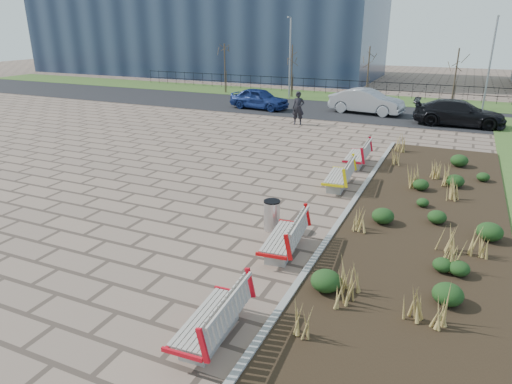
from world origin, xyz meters
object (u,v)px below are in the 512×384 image
at_px(bench_a, 209,316).
at_px(lamp_east, 490,65).
at_px(pedestrian, 298,108).
at_px(car_silver, 367,101).
at_px(car_black, 459,113).
at_px(bench_d, 357,154).
at_px(bench_c, 338,174).
at_px(litter_bin, 272,215).
at_px(bench_b, 283,235).
at_px(lamp_west, 290,59).
at_px(car_blue, 259,99).

distance_m(bench_a, lamp_east, 28.98).
bearing_deg(pedestrian, bench_a, -88.33).
height_order(car_silver, lamp_east, lamp_east).
xyz_separation_m(bench_a, car_black, (3.61, 22.59, 0.25)).
bearing_deg(bench_d, car_silver, 97.32).
relative_size(bench_c, litter_bin, 2.41).
xyz_separation_m(bench_b, lamp_east, (5.00, 24.65, 2.54)).
bearing_deg(lamp_west, car_silver, -31.02).
xyz_separation_m(bench_b, litter_bin, (-0.80, 1.21, -0.06)).
bearing_deg(bench_c, pedestrian, 112.75).
bearing_deg(litter_bin, lamp_west, 109.28).
height_order(pedestrian, lamp_west, lamp_west).
distance_m(pedestrian, car_silver, 5.91).
xyz_separation_m(bench_a, bench_d, (0.00, 12.30, 0.00)).
bearing_deg(lamp_east, car_black, -103.38).
relative_size(litter_bin, car_black, 0.17).
distance_m(car_blue, lamp_west, 6.01).
bearing_deg(litter_bin, bench_c, 79.44).
distance_m(bench_c, car_silver, 15.08).
xyz_separation_m(bench_b, bench_c, (0.00, 5.52, 0.00)).
distance_m(bench_b, car_blue, 21.18).
distance_m(bench_d, pedestrian, 8.45).
relative_size(bench_a, car_silver, 0.44).
bearing_deg(pedestrian, car_silver, 47.24).
distance_m(car_black, lamp_east, 6.42).
bearing_deg(litter_bin, car_blue, 114.96).
relative_size(bench_b, lamp_west, 0.35).
relative_size(lamp_west, lamp_east, 1.00).
bearing_deg(bench_d, litter_bin, -98.63).
bearing_deg(bench_c, lamp_west, 111.06).
distance_m(bench_a, bench_d, 12.30).
height_order(bench_b, lamp_east, lamp_east).
height_order(car_blue, car_black, car_black).
bearing_deg(car_black, bench_b, 167.31).
xyz_separation_m(bench_c, litter_bin, (-0.80, -4.31, -0.06)).
relative_size(car_black, lamp_east, 0.84).
distance_m(pedestrian, car_blue, 5.62).
height_order(pedestrian, car_blue, pedestrian).
relative_size(litter_bin, pedestrian, 0.45).
xyz_separation_m(bench_c, car_blue, (-9.13, 13.59, 0.22)).
bearing_deg(car_black, car_silver, 71.93).
relative_size(bench_c, car_black, 0.42).
height_order(bench_b, pedestrian, pedestrian).
distance_m(bench_a, bench_c, 9.30).
height_order(bench_c, car_black, car_black).
bearing_deg(litter_bin, bench_d, 83.73).
height_order(bench_c, litter_bin, bench_c).
relative_size(litter_bin, lamp_west, 0.15).
bearing_deg(bench_a, lamp_east, 77.00).
bearing_deg(bench_b, car_silver, 89.99).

